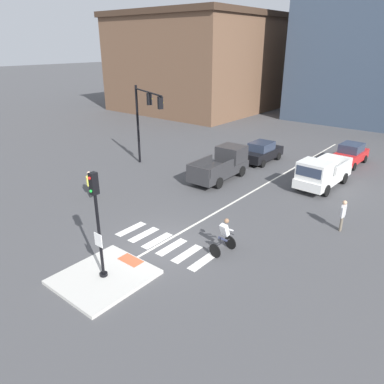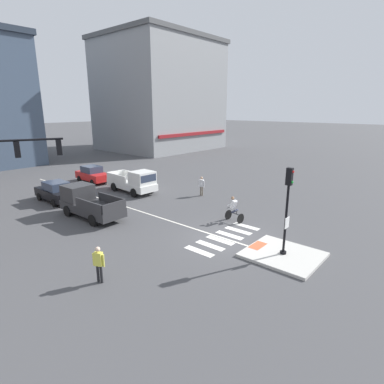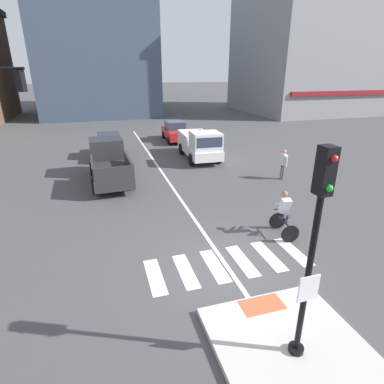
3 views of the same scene
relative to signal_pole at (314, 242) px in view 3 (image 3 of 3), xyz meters
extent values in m
plane|color=#474749|center=(0.00, 3.39, -2.82)|extent=(300.00, 300.00, 0.00)
cube|color=beige|center=(0.00, 0.01, -2.74)|extent=(3.26, 3.60, 0.15)
cube|color=#DB5B38|center=(0.00, 1.46, -2.66)|extent=(1.10, 0.60, 0.01)
cylinder|color=black|center=(0.00, 0.01, -2.61)|extent=(0.32, 0.32, 0.12)
cylinder|color=black|center=(0.00, 0.01, -0.82)|extent=(0.12, 0.12, 3.46)
cube|color=white|center=(0.00, -0.07, -0.99)|extent=(0.44, 0.03, 0.56)
cube|color=black|center=(0.00, 0.01, 1.34)|extent=(0.24, 0.28, 0.84)
sphere|color=red|center=(0.00, -0.15, 1.59)|extent=(0.12, 0.12, 0.12)
sphere|color=green|center=(0.00, -0.15, 1.09)|extent=(0.12, 0.12, 0.12)
cube|color=silver|center=(-2.36, 3.59, -2.81)|extent=(0.44, 1.80, 0.01)
cube|color=silver|center=(-1.42, 3.59, -2.81)|extent=(0.44, 1.80, 0.01)
cube|color=silver|center=(-0.47, 3.59, -2.81)|extent=(0.44, 1.80, 0.01)
cube|color=silver|center=(0.47, 3.59, -2.81)|extent=(0.44, 1.80, 0.01)
cube|color=silver|center=(1.42, 3.59, -2.81)|extent=(0.44, 1.80, 0.01)
cube|color=silver|center=(2.36, 3.59, -2.81)|extent=(0.44, 1.80, 0.01)
cube|color=silver|center=(-0.12, 13.39, -2.81)|extent=(0.14, 28.00, 0.01)
cube|color=black|center=(-6.18, 10.00, 2.49)|extent=(0.36, 0.38, 0.80)
sphere|color=gold|center=(-6.11, 10.16, 2.49)|extent=(0.12, 0.12, 0.12)
cube|color=gray|center=(26.60, 36.71, 6.34)|extent=(18.60, 16.28, 18.31)
cube|color=maroon|center=(26.60, 28.42, 0.28)|extent=(16.74, 0.30, 0.50)
cube|color=#3D4C60|center=(-2.64, 45.77, 5.03)|extent=(14.38, 21.29, 15.70)
cube|color=black|center=(-2.87, 18.12, -2.17)|extent=(1.74, 4.12, 0.70)
cube|color=#2D384C|center=(-2.88, 17.97, -1.50)|extent=(1.50, 1.91, 0.64)
cylinder|color=black|center=(-3.69, 19.40, -2.52)|extent=(0.19, 0.60, 0.60)
cylinder|color=black|center=(-2.03, 19.38, -2.52)|extent=(0.19, 0.60, 0.60)
cylinder|color=black|center=(-3.72, 16.86, -2.52)|extent=(0.19, 0.60, 0.60)
cylinder|color=black|center=(-2.05, 16.84, -2.52)|extent=(0.19, 0.60, 0.60)
cube|color=red|center=(2.81, 21.84, -2.17)|extent=(1.83, 4.15, 0.70)
cube|color=#2D384C|center=(2.82, 21.99, -1.50)|extent=(1.54, 1.95, 0.64)
cylinder|color=black|center=(3.61, 20.55, -2.52)|extent=(0.20, 0.61, 0.60)
cylinder|color=black|center=(1.94, 20.60, -2.52)|extent=(0.20, 0.61, 0.60)
cylinder|color=black|center=(3.69, 23.09, -2.52)|extent=(0.20, 0.61, 0.60)
cylinder|color=black|center=(2.02, 23.14, -2.52)|extent=(0.20, 0.61, 0.60)
cube|color=#2D2D30|center=(-3.12, 12.48, -2.14)|extent=(2.07, 5.16, 0.60)
cube|color=#2D2D30|center=(-3.17, 14.08, -1.29)|extent=(1.86, 1.76, 1.10)
cube|color=#2D384C|center=(-3.20, 14.91, -1.21)|extent=(1.62, 0.13, 0.60)
cube|color=#2D2D30|center=(-3.98, 11.43, -1.54)|extent=(0.21, 2.81, 0.60)
cube|color=#2D2D30|center=(-2.20, 11.49, -1.54)|extent=(0.21, 2.81, 0.60)
cube|color=#2D2D30|center=(-3.04, 9.98, -1.54)|extent=(1.80, 0.16, 0.60)
cylinder|color=black|center=(-4.08, 14.03, -2.44)|extent=(0.27, 0.77, 0.76)
cylinder|color=black|center=(-2.26, 14.09, -2.44)|extent=(0.27, 0.77, 0.76)
cylinder|color=black|center=(-3.98, 11.05, -2.44)|extent=(0.27, 0.77, 0.76)
cylinder|color=black|center=(-2.16, 11.11, -2.44)|extent=(0.27, 0.77, 0.76)
cube|color=white|center=(2.98, 15.87, -2.14)|extent=(2.11, 5.18, 0.60)
cube|color=white|center=(2.91, 14.27, -1.29)|extent=(1.87, 1.77, 1.10)
cube|color=#2D384C|center=(2.87, 13.44, -1.21)|extent=(1.62, 0.15, 0.60)
cube|color=white|center=(3.91, 16.85, -1.54)|extent=(0.24, 2.81, 0.60)
cube|color=white|center=(2.13, 16.92, -1.54)|extent=(0.24, 2.81, 0.60)
cube|color=white|center=(3.08, 18.36, -1.54)|extent=(1.80, 0.18, 0.60)
cylinder|color=black|center=(3.82, 14.25, -2.44)|extent=(0.27, 0.77, 0.76)
cylinder|color=black|center=(2.00, 14.32, -2.44)|extent=(0.27, 0.77, 0.76)
cylinder|color=black|center=(3.95, 17.23, -2.44)|extent=(0.27, 0.77, 0.76)
cylinder|color=black|center=(2.12, 17.31, -2.44)|extent=(0.27, 0.77, 0.76)
cylinder|color=black|center=(2.69, 5.20, -2.49)|extent=(0.66, 0.12, 0.66)
cylinder|color=black|center=(2.57, 4.16, -2.49)|extent=(0.66, 0.12, 0.66)
cylinder|color=black|center=(2.63, 4.68, -2.27)|extent=(0.15, 0.89, 0.05)
cylinder|color=black|center=(2.61, 4.50, -2.09)|extent=(0.04, 0.04, 0.30)
cylinder|color=black|center=(2.68, 5.15, -1.97)|extent=(0.44, 0.09, 0.04)
cylinder|color=#2D334C|center=(2.55, 4.67, -2.09)|extent=(0.17, 0.41, 0.33)
cylinder|color=#2D334C|center=(2.71, 4.65, -2.09)|extent=(0.17, 0.41, 0.33)
cube|color=silver|center=(2.64, 4.76, -1.66)|extent=(0.38, 0.42, 0.60)
sphere|color=#936B4C|center=(2.65, 4.88, -1.25)|extent=(0.22, 0.22, 0.22)
cylinder|color=silver|center=(2.50, 4.96, -1.66)|extent=(0.13, 0.46, 0.31)
cylinder|color=silver|center=(2.82, 4.92, -1.66)|extent=(0.13, 0.46, 0.31)
cylinder|color=#6B6051|center=(6.07, 10.21, -2.41)|extent=(0.12, 0.12, 0.82)
cylinder|color=#6B6051|center=(6.05, 10.37, -2.41)|extent=(0.12, 0.12, 0.82)
cube|color=silver|center=(6.06, 10.29, -1.70)|extent=(0.27, 0.39, 0.60)
cylinder|color=silver|center=(6.10, 10.06, -1.75)|extent=(0.09, 0.09, 0.56)
cylinder|color=silver|center=(6.03, 10.51, -1.75)|extent=(0.09, 0.09, 0.56)
sphere|color=tan|center=(6.06, 10.29, -1.26)|extent=(0.22, 0.22, 0.22)
camera|label=1|loc=(10.62, -7.34, 6.09)|focal=34.08mm
camera|label=2|loc=(-13.98, -5.93, 4.49)|focal=29.13mm
camera|label=3|loc=(-3.52, -4.04, 2.89)|focal=29.07mm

